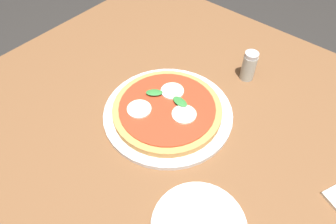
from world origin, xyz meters
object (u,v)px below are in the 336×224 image
object	(u,v)px
dining_table	(189,146)
pepper_shaker	(249,66)
serving_tray	(168,113)
pizza	(167,109)

from	to	relation	value
dining_table	pepper_shaker	world-z (taller)	pepper_shaker
serving_tray	pizza	size ratio (longest dim) A/B	1.19
dining_table	pepper_shaker	distance (m)	0.28
pizza	dining_table	bearing A→B (deg)	14.50
dining_table	pizza	world-z (taller)	pizza
pepper_shaker	pizza	bearing A→B (deg)	-107.75
pepper_shaker	dining_table	bearing A→B (deg)	-93.95
dining_table	pizza	distance (m)	0.14
dining_table	pepper_shaker	bearing A→B (deg)	86.05
dining_table	pizza	xyz separation A→B (m)	(-0.07, -0.02, 0.12)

